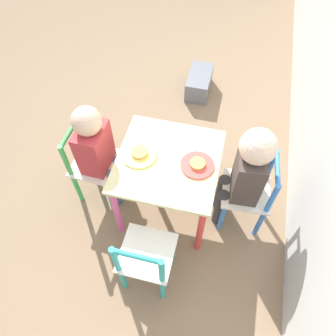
% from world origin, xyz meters
% --- Properties ---
extents(ground_plane, '(6.00, 6.00, 0.00)m').
position_xyz_m(ground_plane, '(0.00, 0.00, 0.00)').
color(ground_plane, '#7F664C').
extents(kids_table, '(0.53, 0.53, 0.48)m').
position_xyz_m(kids_table, '(0.00, 0.00, 0.40)').
color(kids_table, beige).
rests_on(kids_table, ground_plane).
extents(chair_green, '(0.27, 0.27, 0.53)m').
position_xyz_m(chair_green, '(-0.01, -0.46, 0.27)').
color(chair_green, silver).
rests_on(chair_green, ground_plane).
extents(chair_blue, '(0.28, 0.28, 0.53)m').
position_xyz_m(chair_blue, '(-0.03, 0.46, 0.27)').
color(chair_blue, silver).
rests_on(chair_blue, ground_plane).
extents(chair_teal, '(0.26, 0.26, 0.53)m').
position_xyz_m(chair_teal, '(0.46, -0.00, 0.27)').
color(chair_teal, silver).
rests_on(chair_teal, ground_plane).
extents(child_front, '(0.20, 0.21, 0.72)m').
position_xyz_m(child_front, '(-0.01, -0.39, 0.43)').
color(child_front, '#4C608E').
rests_on(child_front, ground_plane).
extents(child_back, '(0.21, 0.23, 0.76)m').
position_xyz_m(child_back, '(-0.03, 0.40, 0.47)').
color(child_back, '#38383D').
rests_on(child_back, ground_plane).
extents(plate_front, '(0.19, 0.19, 0.03)m').
position_xyz_m(plate_front, '(-0.00, -0.15, 0.49)').
color(plate_front, '#EADB66').
rests_on(plate_front, kids_table).
extents(plate_back, '(0.17, 0.17, 0.03)m').
position_xyz_m(plate_back, '(0.00, 0.15, 0.49)').
color(plate_back, '#E54C47').
rests_on(plate_back, kids_table).
extents(storage_bin, '(0.32, 0.17, 0.16)m').
position_xyz_m(storage_bin, '(-1.09, -0.01, 0.08)').
color(storage_bin, slate).
rests_on(storage_bin, ground_plane).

